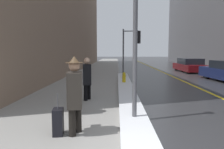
{
  "coord_description": "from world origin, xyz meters",
  "views": [
    {
      "loc": [
        -0.23,
        -3.74,
        1.86
      ],
      "look_at": [
        -0.4,
        4.0,
        1.05
      ],
      "focal_mm": 35.0,
      "sensor_mm": 36.0,
      "label": 1
    }
  ],
  "objects_px": {
    "rolling_suitcase": "(58,122)",
    "lamp_post": "(135,19)",
    "parked_car_maroon": "(190,65)",
    "fire_hydrant": "(124,78)",
    "pedestrian_nearside": "(75,92)",
    "pedestrian_in_glasses": "(74,86)",
    "pedestrian_with_shoulder_bag": "(87,77)",
    "traffic_light_near": "(133,43)"
  },
  "relations": [
    {
      "from": "pedestrian_nearside",
      "to": "pedestrian_in_glasses",
      "type": "xyz_separation_m",
      "value": [
        -0.34,
        1.62,
        -0.1
      ]
    },
    {
      "from": "lamp_post",
      "to": "parked_car_maroon",
      "type": "distance_m",
      "value": 16.28
    },
    {
      "from": "traffic_light_near",
      "to": "pedestrian_in_glasses",
      "type": "relative_size",
      "value": 2.23
    },
    {
      "from": "pedestrian_with_shoulder_bag",
      "to": "fire_hydrant",
      "type": "height_order",
      "value": "pedestrian_with_shoulder_bag"
    },
    {
      "from": "traffic_light_near",
      "to": "fire_hydrant",
      "type": "distance_m",
      "value": 4.35
    },
    {
      "from": "lamp_post",
      "to": "fire_hydrant",
      "type": "distance_m",
      "value": 7.06
    },
    {
      "from": "lamp_post",
      "to": "pedestrian_with_shoulder_bag",
      "type": "xyz_separation_m",
      "value": [
        -1.61,
        2.54,
        -1.78
      ]
    },
    {
      "from": "parked_car_maroon",
      "to": "fire_hydrant",
      "type": "distance_m",
      "value": 10.4
    },
    {
      "from": "lamp_post",
      "to": "parked_car_maroon",
      "type": "relative_size",
      "value": 0.93
    },
    {
      "from": "rolling_suitcase",
      "to": "fire_hydrant",
      "type": "distance_m",
      "value": 7.89
    },
    {
      "from": "pedestrian_in_glasses",
      "to": "rolling_suitcase",
      "type": "xyz_separation_m",
      "value": [
        -0.03,
        -1.68,
        -0.56
      ]
    },
    {
      "from": "pedestrian_in_glasses",
      "to": "pedestrian_nearside",
      "type": "bearing_deg",
      "value": 3.61
    },
    {
      "from": "pedestrian_nearside",
      "to": "parked_car_maroon",
      "type": "bearing_deg",
      "value": 145.63
    },
    {
      "from": "traffic_light_near",
      "to": "rolling_suitcase",
      "type": "height_order",
      "value": "traffic_light_near"
    },
    {
      "from": "lamp_post",
      "to": "parked_car_maroon",
      "type": "xyz_separation_m",
      "value": [
        6.37,
        14.84,
        -2.1
      ]
    },
    {
      "from": "traffic_light_near",
      "to": "parked_car_maroon",
      "type": "bearing_deg",
      "value": 46.71
    },
    {
      "from": "traffic_light_near",
      "to": "pedestrian_with_shoulder_bag",
      "type": "bearing_deg",
      "value": -98.18
    },
    {
      "from": "pedestrian_with_shoulder_bag",
      "to": "pedestrian_in_glasses",
      "type": "bearing_deg",
      "value": -12.22
    },
    {
      "from": "lamp_post",
      "to": "fire_hydrant",
      "type": "relative_size",
      "value": 6.33
    },
    {
      "from": "pedestrian_with_shoulder_bag",
      "to": "fire_hydrant",
      "type": "relative_size",
      "value": 2.34
    },
    {
      "from": "pedestrian_nearside",
      "to": "rolling_suitcase",
      "type": "relative_size",
      "value": 1.86
    },
    {
      "from": "pedestrian_with_shoulder_bag",
      "to": "pedestrian_nearside",
      "type": "bearing_deg",
      "value": -4.84
    },
    {
      "from": "fire_hydrant",
      "to": "traffic_light_near",
      "type": "bearing_deg",
      "value": 78.39
    },
    {
      "from": "lamp_post",
      "to": "parked_car_maroon",
      "type": "height_order",
      "value": "lamp_post"
    },
    {
      "from": "lamp_post",
      "to": "pedestrian_with_shoulder_bag",
      "type": "distance_m",
      "value": 3.49
    },
    {
      "from": "parked_car_maroon",
      "to": "rolling_suitcase",
      "type": "xyz_separation_m",
      "value": [
        -8.15,
        -15.87,
        -0.29
      ]
    },
    {
      "from": "lamp_post",
      "to": "pedestrian_in_glasses",
      "type": "distance_m",
      "value": 2.61
    },
    {
      "from": "lamp_post",
      "to": "rolling_suitcase",
      "type": "xyz_separation_m",
      "value": [
        -1.78,
        -1.03,
        -2.38
      ]
    },
    {
      "from": "parked_car_maroon",
      "to": "fire_hydrant",
      "type": "bearing_deg",
      "value": 140.4
    },
    {
      "from": "pedestrian_nearside",
      "to": "pedestrian_with_shoulder_bag",
      "type": "distance_m",
      "value": 3.52
    },
    {
      "from": "pedestrian_nearside",
      "to": "pedestrian_in_glasses",
      "type": "relative_size",
      "value": 1.12
    },
    {
      "from": "pedestrian_nearside",
      "to": "rolling_suitcase",
      "type": "bearing_deg",
      "value": -89.27
    },
    {
      "from": "pedestrian_with_shoulder_bag",
      "to": "rolling_suitcase",
      "type": "bearing_deg",
      "value": -10.86
    },
    {
      "from": "pedestrian_nearside",
      "to": "traffic_light_near",
      "type": "bearing_deg",
      "value": 161.28
    },
    {
      "from": "pedestrian_nearside",
      "to": "fire_hydrant",
      "type": "xyz_separation_m",
      "value": [
        1.35,
        7.64,
        -0.62
      ]
    },
    {
      "from": "rolling_suitcase",
      "to": "parked_car_maroon",
      "type": "bearing_deg",
      "value": 144.64
    },
    {
      "from": "pedestrian_with_shoulder_bag",
      "to": "rolling_suitcase",
      "type": "height_order",
      "value": "pedestrian_with_shoulder_bag"
    },
    {
      "from": "traffic_light_near",
      "to": "pedestrian_in_glasses",
      "type": "bearing_deg",
      "value": -95.83
    },
    {
      "from": "pedestrian_in_glasses",
      "to": "pedestrian_with_shoulder_bag",
      "type": "relative_size",
      "value": 0.96
    },
    {
      "from": "traffic_light_near",
      "to": "pedestrian_in_glasses",
      "type": "xyz_separation_m",
      "value": [
        -2.44,
        -9.7,
        -1.67
      ]
    },
    {
      "from": "rolling_suitcase",
      "to": "lamp_post",
      "type": "bearing_deg",
      "value": 111.99
    },
    {
      "from": "traffic_light_near",
      "to": "pedestrian_nearside",
      "type": "bearing_deg",
      "value": -92.22
    }
  ]
}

